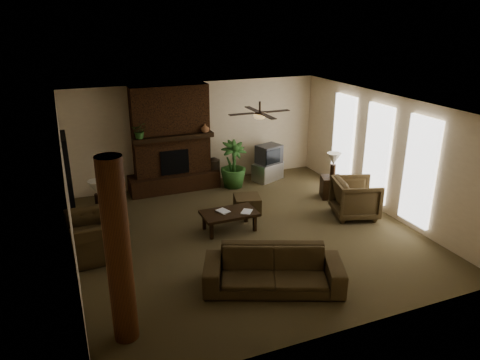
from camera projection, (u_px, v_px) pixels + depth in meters
name	position (u px, v px, depth m)	size (l,w,h in m)	color
room_shell	(247.00, 173.00, 9.31)	(7.00, 7.00, 7.00)	brown
fireplace	(172.00, 148.00, 11.91)	(2.40, 0.70, 2.80)	#422411
windows	(377.00, 154.00, 10.72)	(0.08, 3.65, 2.35)	white
log_column	(118.00, 253.00, 6.19)	(0.36, 0.36, 2.80)	#5A3016
doorway	(69.00, 182.00, 9.78)	(0.10, 1.00, 2.10)	black
ceiling_fan	(260.00, 114.00, 9.32)	(1.35, 1.35, 0.37)	black
sofa	(273.00, 264.00, 7.72)	(2.38, 0.70, 0.93)	#45351D
armchair_left	(97.00, 229.00, 8.80)	(1.24, 0.81, 1.08)	#45351D
armchair_right	(356.00, 196.00, 10.46)	(0.97, 0.91, 1.00)	#45351D
coffee_table	(229.00, 214.00, 9.82)	(1.20, 0.70, 0.43)	black
ottoman	(247.00, 204.00, 10.79)	(0.60, 0.60, 0.40)	#45351D
tv_stand	(268.00, 171.00, 12.89)	(0.85, 0.50, 0.50)	silver
tv	(269.00, 154.00, 12.71)	(0.77, 0.69, 0.52)	#3A3A3D
floor_vase	(214.00, 169.00, 12.50)	(0.34, 0.34, 0.77)	#2E241A
floor_plant	(233.00, 174.00, 12.32)	(0.72, 1.28, 0.72)	#2D5823
side_table_left	(99.00, 222.00, 9.70)	(0.50, 0.50, 0.55)	black
lamp_left	(97.00, 190.00, 9.50)	(0.41, 0.41, 0.65)	black
side_table_right	(331.00, 187.00, 11.64)	(0.50, 0.50, 0.55)	black
lamp_right	(334.00, 161.00, 11.37)	(0.40, 0.40, 0.65)	black
mantel_plant	(140.00, 132.00, 11.18)	(0.38, 0.42, 0.33)	#2D5823
mantel_vase	(205.00, 128.00, 11.79)	(0.22, 0.23, 0.22)	#955F3B
book_a	(219.00, 207.00, 9.70)	(0.22, 0.03, 0.29)	#999999
book_b	(242.00, 206.00, 9.78)	(0.21, 0.02, 0.29)	#999999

